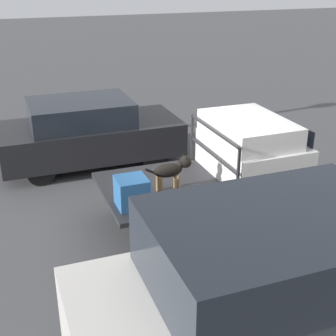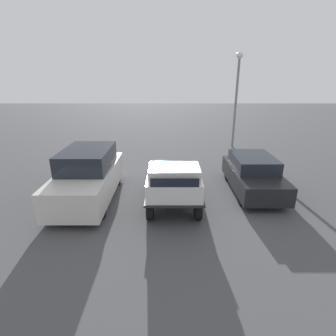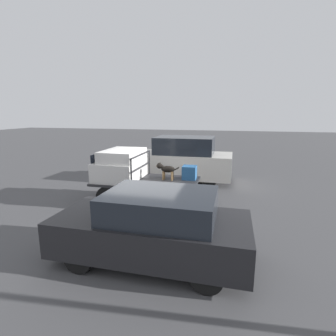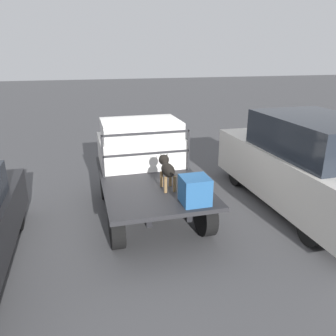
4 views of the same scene
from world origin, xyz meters
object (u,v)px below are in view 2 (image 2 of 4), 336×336
Objects in this scene: flatbed_truck at (173,190)px; dog at (168,170)px; parked_sedan at (253,174)px; parked_pickup_far at (88,176)px; cargo_crate at (161,167)px; light_pole_near at (237,88)px.

flatbed_truck is 4.09× the size of dog.
parked_pickup_far reaches higher than parked_sedan.
cargo_crate is at bearing -160.59° from flatbed_truck.
dog is 3.26m from parked_pickup_far.
light_pole_near is (-7.63, 0.91, 3.28)m from parked_sedan.
light_pole_near is at bearing 174.43° from parked_sedan.
flatbed_truck is 0.93m from dog.
parked_pickup_far is at bearing -98.11° from dog.
light_pole_near reaches higher than parked_pickup_far.
light_pole_near reaches higher than cargo_crate.
parked_sedan is (-0.70, 3.72, -0.46)m from dog.
flatbed_truck is at bearing -68.09° from parked_sedan.
parked_pickup_far is 0.77× the size of light_pole_near.
flatbed_truck is at bearing 19.41° from cargo_crate.
flatbed_truck is 0.85× the size of parked_sedan.
flatbed_truck is 3.53m from parked_pickup_far.
cargo_crate reaches higher than flatbed_truck.
dog is 0.14× the size of light_pole_near.
dog is 1.80× the size of cargo_crate.
dog is 3.81m from parked_sedan.
light_pole_near is (-8.33, 4.63, 2.82)m from dog.
cargo_crate is (-0.80, -0.29, -0.15)m from dog.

